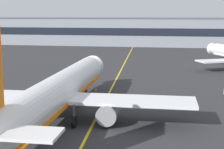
{
  "coord_description": "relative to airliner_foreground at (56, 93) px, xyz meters",
  "views": [
    {
      "loc": [
        9.84,
        -24.55,
        12.46
      ],
      "look_at": [
        3.43,
        12.16,
        5.93
      ],
      "focal_mm": 56.06,
      "sensor_mm": 36.0,
      "label": 1
    }
  ],
  "objects": [
    {
      "name": "taxiway_centreline",
      "position": [
        3.31,
        16.9,
        -3.37
      ],
      "size": [
        12.05,
        179.64,
        0.01
      ],
      "primitive_type": "cube",
      "rotation": [
        0.0,
        0.0,
        0.07
      ],
      "color": "yellow",
      "rests_on": "ground"
    },
    {
      "name": "airliner_foreground",
      "position": [
        0.0,
        0.0,
        0.0
      ],
      "size": [
        32.08,
        41.45,
        11.65
      ],
      "color": "white",
      "rests_on": "ground"
    },
    {
      "name": "safety_cone_by_nose_gear",
      "position": [
        0.95,
        16.58,
        -3.11
      ],
      "size": [
        0.44,
        0.44,
        0.55
      ],
      "color": "orange",
      "rests_on": "ground"
    },
    {
      "name": "terminal_building",
      "position": [
        0.6,
        98.67,
        2.09
      ],
      "size": [
        123.72,
        12.4,
        10.91
      ],
      "color": "gray",
      "rests_on": "ground"
    }
  ]
}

